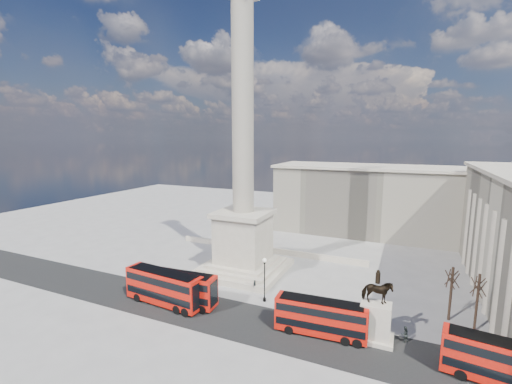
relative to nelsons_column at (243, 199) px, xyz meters
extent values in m
plane|color=#9D9995|center=(0.00, -5.00, -12.92)|extent=(180.00, 180.00, 0.00)
cube|color=black|center=(5.00, -15.00, -12.91)|extent=(120.00, 9.00, 0.01)
cube|color=beige|center=(0.00, 0.00, -12.42)|extent=(14.00, 14.00, 1.00)
cube|color=beige|center=(0.00, 0.00, -11.67)|extent=(12.00, 12.00, 0.50)
cube|color=beige|center=(0.00, 0.00, -11.17)|extent=(10.00, 10.00, 0.50)
cube|color=beige|center=(0.00, 0.00, -6.92)|extent=(8.00, 8.00, 8.00)
cube|color=beige|center=(0.00, 0.00, -2.52)|extent=(9.00, 9.00, 0.80)
cylinder|color=#9E9483|center=(0.00, 0.00, 14.88)|extent=(3.60, 3.60, 34.00)
cube|color=beige|center=(0.00, 11.00, -12.37)|extent=(40.00, 0.60, 1.10)
cube|color=#BDB49B|center=(20.00, 35.00, -4.92)|extent=(50.00, 16.00, 16.00)
cube|color=beige|center=(20.00, 35.00, 3.38)|extent=(51.00, 17.00, 0.60)
cube|color=red|center=(-3.17, -14.77, -10.42)|extent=(11.74, 3.50, 4.26)
cube|color=black|center=(-3.17, -14.77, -11.18)|extent=(11.28, 3.53, 0.95)
cube|color=black|center=(-3.17, -14.77, -9.29)|extent=(11.28, 3.53, 0.95)
cube|color=black|center=(-3.17, -14.77, -8.26)|extent=(10.57, 3.15, 0.06)
cylinder|color=black|center=(-6.97, -15.06, -12.34)|extent=(1.36, 2.83, 1.16)
cylinder|color=black|center=(0.07, -14.52, -12.34)|extent=(1.36, 2.83, 1.16)
cylinder|color=black|center=(1.45, -14.41, -12.34)|extent=(1.36, 2.83, 1.16)
cube|color=red|center=(-4.79, -15.55, -10.32)|extent=(12.19, 3.68, 4.42)
cube|color=black|center=(-4.79, -15.55, -11.12)|extent=(11.72, 3.70, 0.98)
cube|color=black|center=(-4.79, -15.55, -9.15)|extent=(11.72, 3.70, 0.98)
cube|color=black|center=(-4.79, -15.55, -8.08)|extent=(10.97, 3.31, 0.07)
cylinder|color=black|center=(-8.74, -15.24, -12.32)|extent=(1.42, 2.94, 1.20)
cylinder|color=black|center=(-1.44, -15.82, -12.32)|extent=(1.42, 2.94, 1.20)
cylinder|color=black|center=(0.00, -15.93, -12.32)|extent=(1.42, 2.94, 1.20)
cube|color=red|center=(17.08, -14.09, -10.60)|extent=(10.88, 3.15, 3.95)
cube|color=black|center=(17.08, -14.09, -11.31)|extent=(10.45, 3.18, 0.88)
cube|color=black|center=(17.08, -14.09, -9.55)|extent=(10.45, 3.18, 0.88)
cube|color=black|center=(17.08, -14.09, -8.59)|extent=(9.79, 2.84, 0.06)
cylinder|color=black|center=(13.55, -14.33, -12.38)|extent=(1.24, 2.63, 1.07)
cylinder|color=black|center=(20.08, -13.89, -12.38)|extent=(1.24, 2.63, 1.07)
cylinder|color=black|center=(21.37, -13.80, -12.38)|extent=(1.24, 2.63, 1.07)
cube|color=red|center=(35.05, -15.47, -10.55)|extent=(11.19, 3.90, 4.04)
cube|color=black|center=(35.05, -15.47, -11.27)|extent=(10.77, 3.90, 0.90)
cube|color=black|center=(35.05, -15.47, -9.48)|extent=(10.77, 3.90, 0.90)
cube|color=black|center=(35.05, -15.47, -8.50)|extent=(10.08, 3.51, 0.06)
cylinder|color=black|center=(31.46, -14.99, -12.37)|extent=(1.43, 2.73, 1.10)
cylinder|color=black|center=(7.72, -8.94, -12.67)|extent=(0.43, 0.43, 0.49)
cylinder|color=black|center=(7.72, -8.94, -9.96)|extent=(0.16, 0.16, 5.91)
cylinder|color=black|center=(7.72, -8.94, -7.11)|extent=(0.30, 0.30, 0.30)
sphere|color=silver|center=(7.72, -8.94, -6.76)|extent=(0.55, 0.55, 0.55)
cube|color=beige|center=(23.07, -12.60, -12.66)|extent=(4.13, 3.10, 0.52)
cube|color=beige|center=(23.07, -12.60, -10.64)|extent=(3.31, 2.27, 4.55)
imported|color=black|center=(23.07, -12.60, -6.98)|extent=(3.47, 1.92, 2.79)
cylinder|color=black|center=(23.07, -12.60, -5.28)|extent=(0.52, 0.52, 1.24)
sphere|color=black|center=(23.07, -12.60, -4.53)|extent=(0.37, 0.37, 0.37)
cylinder|color=#332319|center=(33.93, -5.75, -9.26)|extent=(0.29, 0.29, 7.32)
cylinder|color=#332319|center=(31.38, -3.91, -9.36)|extent=(0.33, 0.33, 7.11)
imported|color=black|center=(17.81, -11.50, -11.97)|extent=(0.82, 0.73, 1.89)
imported|color=black|center=(26.24, -11.50, -11.98)|extent=(1.16, 1.10, 1.88)
imported|color=black|center=(5.16, -6.69, -11.99)|extent=(0.65, 1.15, 1.85)
camera|label=1|loc=(25.45, -51.50, 10.27)|focal=24.00mm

